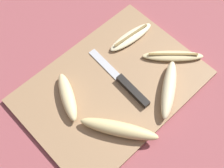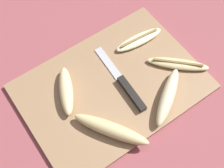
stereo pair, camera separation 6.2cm
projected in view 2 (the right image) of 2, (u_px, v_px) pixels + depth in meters
The scene contains 8 objects.
ground_plane at pixel (112, 88), 0.90m from camera, with size 4.00×4.00×0.00m, color #93474C.
cutting_board at pixel (112, 87), 0.90m from camera, with size 0.51×0.36×0.01m.
knife at pixel (128, 88), 0.88m from camera, with size 0.03×0.25×0.02m.
banana_cream_curved at pixel (168, 96), 0.86m from camera, with size 0.17×0.13×0.04m.
banana_ripe_center at pixel (66, 91), 0.87m from camera, with size 0.10×0.15×0.03m.
banana_spotted_left at pixel (111, 129), 0.81m from camera, with size 0.15×0.20×0.04m.
banana_pale_long at pixel (139, 40), 0.96m from camera, with size 0.16×0.05×0.02m.
banana_mellow_near at pixel (178, 64), 0.92m from camera, with size 0.16×0.15×0.02m.
Camera 2 is at (-0.24, -0.34, 0.80)m, focal length 50.00 mm.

